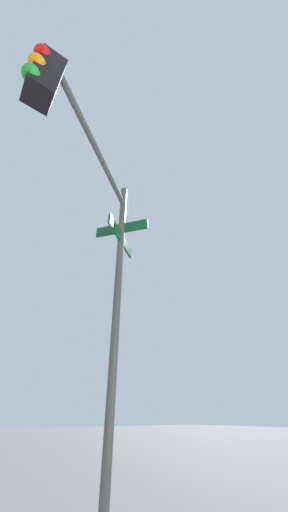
{
  "coord_description": "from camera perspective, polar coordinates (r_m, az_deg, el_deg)",
  "views": [
    {
      "loc": [
        -5.76,
        -3.99,
        1.79
      ],
      "look_at": [
        -7.7,
        -6.74,
        3.96
      ],
      "focal_mm": 17.45,
      "sensor_mm": 36.0,
      "label": 1
    }
  ],
  "objects": [
    {
      "name": "traffic_signal_near",
      "position": [
        3.47,
        -12.12,
        9.27
      ],
      "size": [
        2.55,
        2.13,
        5.74
      ],
      "color": "#474C47",
      "rests_on": "ground_plane"
    }
  ]
}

